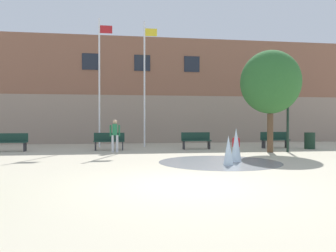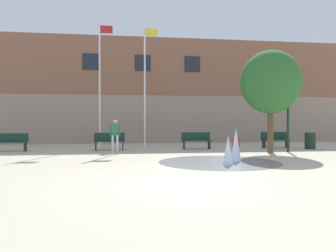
# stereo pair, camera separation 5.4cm
# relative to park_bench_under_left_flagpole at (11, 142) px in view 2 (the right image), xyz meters

# --- Properties ---
(ground_plane) EXTENTS (100.00, 100.00, 0.00)m
(ground_plane) POSITION_rel_park_bench_under_left_flagpole_xyz_m (6.94, -9.86, -0.48)
(ground_plane) COLOR #BCB299
(library_building) EXTENTS (36.00, 6.05, 7.38)m
(library_building) POSITION_rel_park_bench_under_left_flagpole_xyz_m (6.94, 8.29, 3.21)
(library_building) COLOR gray
(library_building) RESTS_ON ground
(splash_fountain) EXTENTS (4.50, 4.50, 1.27)m
(splash_fountain) POSITION_rel_park_bench_under_left_flagpole_xyz_m (9.39, -5.90, -0.08)
(splash_fountain) COLOR gray
(splash_fountain) RESTS_ON ground
(park_bench_under_left_flagpole) EXTENTS (1.60, 0.44, 0.91)m
(park_bench_under_left_flagpole) POSITION_rel_park_bench_under_left_flagpole_xyz_m (0.00, 0.00, 0.00)
(park_bench_under_left_flagpole) COLOR #28282D
(park_bench_under_left_flagpole) RESTS_ON ground
(park_bench_center) EXTENTS (1.60, 0.44, 0.91)m
(park_bench_center) POSITION_rel_park_bench_under_left_flagpole_xyz_m (4.88, 0.06, 0.00)
(park_bench_center) COLOR #28282D
(park_bench_center) RESTS_ON ground
(park_bench_under_right_flagpole) EXTENTS (1.60, 0.44, 0.91)m
(park_bench_under_right_flagpole) POSITION_rel_park_bench_under_left_flagpole_xyz_m (9.55, 0.05, 0.00)
(park_bench_under_right_flagpole) COLOR #28282D
(park_bench_under_right_flagpole) RESTS_ON ground
(park_bench_near_trashcan) EXTENTS (1.60, 0.44, 0.91)m
(park_bench_near_trashcan) POSITION_rel_park_bench_under_left_flagpole_xyz_m (14.14, 0.12, 0.00)
(park_bench_near_trashcan) COLOR #28282D
(park_bench_near_trashcan) RESTS_ON ground
(adult_near_bench) EXTENTS (0.50, 0.36, 1.59)m
(adult_near_bench) POSITION_rel_park_bench_under_left_flagpole_xyz_m (5.20, -1.20, 0.45)
(adult_near_bench) COLOR silver
(adult_near_bench) RESTS_ON ground
(child_in_fountain) EXTENTS (0.31, 0.20, 0.99)m
(child_in_fountain) POSITION_rel_park_bench_under_left_flagpole_xyz_m (10.07, -4.79, 0.10)
(child_in_fountain) COLOR #89755B
(child_in_fountain) RESTS_ON ground
(flagpole_left) EXTENTS (0.80, 0.10, 7.51)m
(flagpole_left) POSITION_rel_park_bench_under_left_flagpole_xyz_m (4.28, 2.09, 3.52)
(flagpole_left) COLOR silver
(flagpole_left) RESTS_ON ground
(flagpole_right) EXTENTS (0.80, 0.10, 7.43)m
(flagpole_right) POSITION_rel_park_bench_under_left_flagpole_xyz_m (6.91, 2.09, 3.48)
(flagpole_right) COLOR silver
(flagpole_right) RESTS_ON ground
(lamp_post_right_lane) EXTENTS (0.32, 0.32, 4.27)m
(lamp_post_right_lane) POSITION_rel_park_bench_under_left_flagpole_xyz_m (13.65, -2.25, 2.27)
(lamp_post_right_lane) COLOR #192D23
(lamp_post_right_lane) RESTS_ON ground
(trash_can) EXTENTS (0.56, 0.56, 0.90)m
(trash_can) POSITION_rel_park_bench_under_left_flagpole_xyz_m (15.73, -0.75, -0.03)
(trash_can) COLOR #193323
(trash_can) RESTS_ON ground
(street_tree_near_building) EXTENTS (2.88, 2.88, 4.94)m
(street_tree_near_building) POSITION_rel_park_bench_under_left_flagpole_xyz_m (12.67, -2.37, 2.92)
(street_tree_near_building) COLOR brown
(street_tree_near_building) RESTS_ON ground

